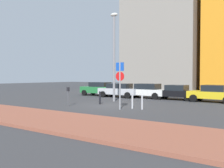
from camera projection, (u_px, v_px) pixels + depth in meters
ground_plane at (109, 106)px, 18.07m from camera, size 120.00×120.00×0.00m
sidewalk_brick at (35, 117)px, 12.48m from camera, size 40.00×3.92×0.14m
parked_car_green at (99, 89)px, 27.49m from camera, size 4.26×1.98×1.53m
parked_car_silver at (119, 90)px, 25.35m from camera, size 4.34×2.15×1.44m
parked_car_white at (146, 91)px, 24.28m from camera, size 4.35×2.13×1.46m
parked_car_black at (176, 92)px, 22.64m from camera, size 4.08×2.11×1.38m
parked_car_yellow at (213, 93)px, 20.48m from camera, size 4.03×2.22×1.46m
parking_sign_post at (120, 80)px, 15.82m from camera, size 0.60×0.11×3.12m
parking_meter at (68, 94)px, 17.79m from camera, size 0.18×0.14×1.38m
street_lamp at (114, 50)px, 21.00m from camera, size 0.70×0.36×7.67m
traffic_bollard_near at (100, 98)px, 18.91m from camera, size 0.14×0.14×1.01m
traffic_bollard_mid at (142, 102)px, 15.91m from camera, size 0.12×0.12×0.93m
traffic_bollard_far at (132, 101)px, 16.35m from camera, size 0.12×0.12×1.04m
building_under_construction at (170, 42)px, 45.46m from camera, size 12.78×15.32×17.49m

